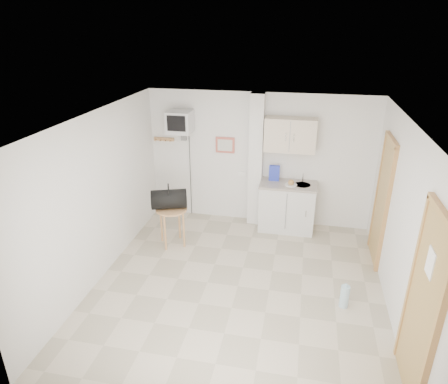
% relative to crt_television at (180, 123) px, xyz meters
% --- Properties ---
extents(ground, '(4.50, 4.50, 0.00)m').
position_rel_crt_television_xyz_m(ground, '(1.45, -2.02, -1.94)').
color(ground, '#C1B39B').
rests_on(ground, ground).
extents(room_envelope, '(4.24, 4.54, 2.55)m').
position_rel_crt_television_xyz_m(room_envelope, '(1.69, -1.93, -0.40)').
color(room_envelope, white).
rests_on(room_envelope, ground).
extents(kitchenette, '(1.03, 0.58, 2.10)m').
position_rel_crt_television_xyz_m(kitchenette, '(2.02, -0.02, -1.13)').
color(kitchenette, silver).
rests_on(kitchenette, ground).
extents(crt_television, '(0.44, 0.45, 2.15)m').
position_rel_crt_television_xyz_m(crt_television, '(0.00, 0.00, 0.00)').
color(crt_television, slate).
rests_on(crt_television, ground).
extents(round_table, '(0.54, 0.54, 0.69)m').
position_rel_crt_television_xyz_m(round_table, '(0.11, -1.03, -1.36)').
color(round_table, tan).
rests_on(round_table, ground).
extents(duffel_bag, '(0.67, 0.51, 0.44)m').
position_rel_crt_television_xyz_m(duffel_bag, '(0.07, -1.01, -1.08)').
color(duffel_bag, black).
rests_on(duffel_bag, round_table).
extents(water_bottle, '(0.12, 0.12, 0.37)m').
position_rel_crt_television_xyz_m(water_bottle, '(2.96, -2.17, -1.77)').
color(water_bottle, '#A5C8DA').
rests_on(water_bottle, ground).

